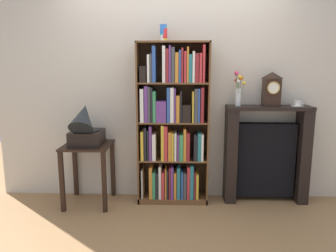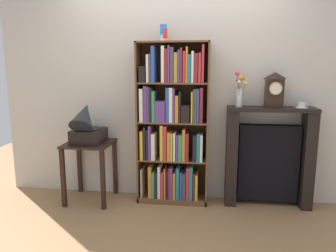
% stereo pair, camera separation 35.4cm
% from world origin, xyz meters
% --- Properties ---
extents(ground_plane, '(7.27, 6.40, 0.02)m').
position_xyz_m(ground_plane, '(0.00, 0.00, -0.01)').
color(ground_plane, '#997047').
extents(wall_back, '(4.27, 0.08, 2.61)m').
position_xyz_m(wall_back, '(0.06, 0.33, 1.30)').
color(wall_back, beige).
rests_on(wall_back, ground).
extents(bookshelf, '(0.79, 0.30, 1.81)m').
position_xyz_m(bookshelf, '(-0.01, 0.13, 0.86)').
color(bookshelf, brown).
rests_on(bookshelf, ground).
extents(cup_stack, '(0.08, 0.08, 0.18)m').
position_xyz_m(cup_stack, '(-0.10, 0.15, 1.90)').
color(cup_stack, white).
rests_on(cup_stack, bookshelf).
extents(side_table_left, '(0.52, 0.51, 0.69)m').
position_xyz_m(side_table_left, '(-0.95, 0.03, 0.52)').
color(side_table_left, black).
rests_on(side_table_left, ground).
extents(gramophone, '(0.34, 0.48, 0.53)m').
position_xyz_m(gramophone, '(-0.95, -0.02, 0.90)').
color(gramophone, black).
rests_on(gramophone, side_table_left).
extents(fireplace_mantel, '(0.93, 0.27, 1.11)m').
position_xyz_m(fireplace_mantel, '(1.07, 0.17, 0.55)').
color(fireplace_mantel, black).
rests_on(fireplace_mantel, ground).
extents(mantel_clock, '(0.18, 0.15, 0.37)m').
position_xyz_m(mantel_clock, '(1.08, 0.15, 1.30)').
color(mantel_clock, black).
rests_on(mantel_clock, fireplace_mantel).
extents(flower_vase, '(0.14, 0.15, 0.38)m').
position_xyz_m(flower_vase, '(0.72, 0.15, 1.29)').
color(flower_vase, silver).
rests_on(flower_vase, fireplace_mantel).
extents(teacup_with_saucer, '(0.14, 0.14, 0.06)m').
position_xyz_m(teacup_with_saucer, '(1.37, 0.15, 1.14)').
color(teacup_with_saucer, white).
rests_on(teacup_with_saucer, fireplace_mantel).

